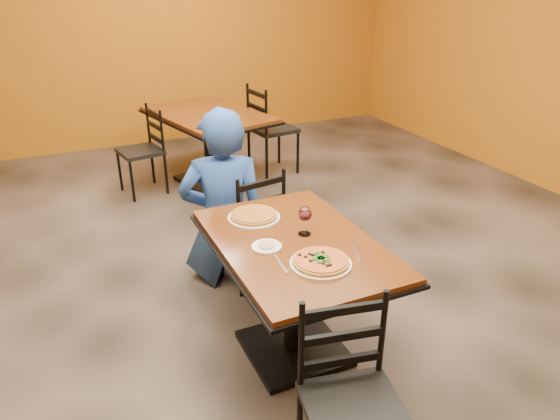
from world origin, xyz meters
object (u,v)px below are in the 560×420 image
chair_main_near (355,411)px  wine_glass (305,219)px  table_second (209,131)px  plate_main (321,263)px  side_plate (267,247)px  diner (223,196)px  chair_second_right (273,129)px  table_main (295,272)px  pizza_far (254,215)px  pizza_main (321,261)px  chair_second_left (140,152)px  plate_far (254,217)px  chair_main_far (249,224)px

chair_main_near → wine_glass: wine_glass is taller
table_second → plate_main: plate_main is taller
table_second → chair_main_near: size_ratio=1.75×
side_plate → diner: bearing=84.7°
wine_glass → chair_second_right: bearing=69.5°
table_main → pizza_far: bearing=105.1°
table_main → wine_glass: wine_glass is taller
pizza_main → chair_second_left: bearing=96.1°
table_second → diner: bearing=-104.5°
plate_main → table_main: bearing=91.7°
chair_second_right → plate_main: size_ratio=3.14×
chair_second_left → diner: diner is taller
plate_far → plate_main: bearing=-80.5°
table_main → chair_main_far: (0.07, 0.88, -0.12)m
diner → wine_glass: size_ratio=7.06×
table_second → wine_glass: (-0.32, -2.78, 0.28)m
pizza_main → wine_glass: (0.07, 0.32, 0.07)m
wine_glass → table_main: bearing=-147.7°
table_second → pizza_far: bearing=-101.3°
pizza_far → wine_glass: 0.36m
table_second → chair_second_right: 0.73m
chair_second_left → side_plate: 2.86m
chair_main_far → chair_second_right: bearing=-128.2°
chair_main_far → chair_second_left: (-0.39, 1.96, -0.01)m
pizza_far → chair_main_far: bearing=72.7°
chair_main_far → side_plate: bearing=65.2°
table_main → pizza_main: 0.34m
table_second → chair_main_far: (-0.33, -1.96, -0.13)m
table_main → pizza_far: size_ratio=4.39×
chair_second_left → wine_glass: size_ratio=4.79×
diner → plate_far: (-0.02, -0.64, 0.12)m
table_second → chair_main_far: bearing=-99.7°
table_second → plate_far: size_ratio=4.98×
chair_main_near → pizza_far: bearing=98.0°
pizza_far → wine_glass: bearing=-59.8°
plate_far → side_plate: size_ratio=1.94×
wine_glass → chair_main_near: bearing=-104.7°
table_main → chair_second_right: 3.05m
chair_second_left → chair_second_right: chair_second_right is taller
side_plate → plate_main: bearing=-56.8°
table_second → plate_main: bearing=-97.2°
table_second → pizza_far: (-0.50, -2.48, 0.21)m
chair_main_near → pizza_far: 1.30m
chair_second_right → pizza_far: bearing=146.9°
table_second → side_plate: size_ratio=9.65×
chair_main_near → plate_main: 0.73m
chair_second_right → diner: diner is taller
pizza_main → table_main: bearing=91.7°
chair_second_right → pizza_main: 3.31m
table_second → plate_main: 3.14m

